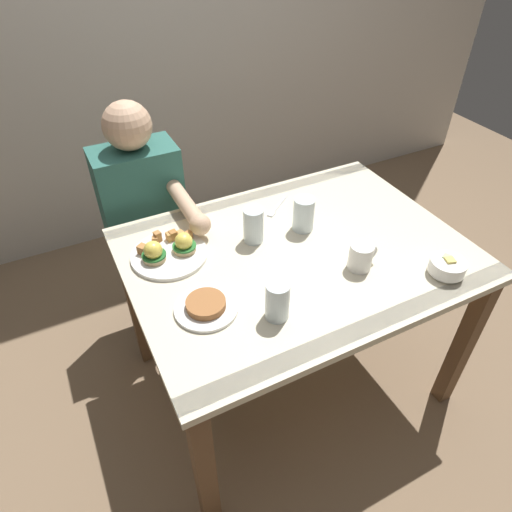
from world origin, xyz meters
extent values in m
plane|color=#7F664C|center=(0.00, 0.00, 0.00)|extent=(6.00, 6.00, 0.00)
cube|color=beige|center=(0.00, 0.00, 0.73)|extent=(1.20, 0.90, 0.03)
cube|color=#4C6BB7|center=(0.00, -0.40, 0.74)|extent=(1.20, 0.06, 0.00)
cube|color=#4C6BB7|center=(0.00, 0.40, 0.74)|extent=(1.20, 0.06, 0.00)
cube|color=brown|center=(-0.55, -0.40, 0.36)|extent=(0.06, 0.06, 0.71)
cube|color=brown|center=(0.55, -0.40, 0.36)|extent=(0.06, 0.06, 0.71)
cube|color=brown|center=(-0.55, 0.40, 0.36)|extent=(0.06, 0.06, 0.71)
cube|color=brown|center=(0.55, 0.40, 0.36)|extent=(0.06, 0.06, 0.71)
cylinder|color=white|center=(-0.42, 0.18, 0.75)|extent=(0.27, 0.27, 0.01)
cylinder|color=tan|center=(-0.48, 0.17, 0.76)|extent=(0.08, 0.08, 0.02)
cylinder|color=#236028|center=(-0.48, 0.17, 0.78)|extent=(0.08, 0.08, 0.01)
sphere|color=#F7DB56|center=(-0.48, 0.17, 0.80)|extent=(0.06, 0.06, 0.06)
cylinder|color=tan|center=(-0.37, 0.17, 0.76)|extent=(0.08, 0.08, 0.02)
cylinder|color=#286B2D|center=(-0.37, 0.17, 0.78)|extent=(0.08, 0.08, 0.01)
sphere|color=#F7DB56|center=(-0.37, 0.17, 0.80)|extent=(0.06, 0.06, 0.06)
cube|color=#B77A42|center=(-0.50, 0.22, 0.77)|extent=(0.04, 0.04, 0.03)
cube|color=#B77A42|center=(-0.33, 0.23, 0.77)|extent=(0.03, 0.03, 0.03)
cube|color=tan|center=(-0.39, 0.25, 0.77)|extent=(0.03, 0.03, 0.03)
cube|color=#AD7038|center=(-0.38, 0.25, 0.77)|extent=(0.03, 0.03, 0.03)
cube|color=#B77A42|center=(-0.45, 0.26, 0.77)|extent=(0.03, 0.03, 0.03)
cube|color=tan|center=(-0.36, 0.24, 0.77)|extent=(0.03, 0.03, 0.03)
cube|color=#B77A42|center=(-0.43, 0.27, 0.77)|extent=(0.03, 0.03, 0.04)
cylinder|color=white|center=(0.38, -0.33, 0.74)|extent=(0.10, 0.10, 0.01)
cylinder|color=white|center=(0.38, -0.33, 0.77)|extent=(0.12, 0.12, 0.04)
cube|color=#F4DB66|center=(0.39, -0.33, 0.79)|extent=(0.04, 0.04, 0.03)
cube|color=#B7E093|center=(0.39, -0.31, 0.79)|extent=(0.03, 0.03, 0.02)
cube|color=#B7E093|center=(0.40, -0.32, 0.77)|extent=(0.03, 0.03, 0.02)
cube|color=#B7E093|center=(0.39, -0.31, 0.78)|extent=(0.04, 0.04, 0.03)
cylinder|color=white|center=(0.14, -0.17, 0.79)|extent=(0.08, 0.08, 0.09)
cylinder|color=black|center=(0.14, -0.17, 0.83)|extent=(0.07, 0.07, 0.01)
torus|color=white|center=(0.18, -0.17, 0.79)|extent=(0.06, 0.02, 0.06)
cube|color=silver|center=(0.09, 0.29, 0.74)|extent=(0.10, 0.08, 0.00)
cube|color=silver|center=(0.02, 0.25, 0.74)|extent=(0.04, 0.04, 0.00)
cylinder|color=silver|center=(-0.11, 0.13, 0.81)|extent=(0.07, 0.07, 0.13)
cylinder|color=silver|center=(-0.11, 0.13, 0.79)|extent=(0.07, 0.07, 0.09)
cylinder|color=silver|center=(0.09, 0.11, 0.81)|extent=(0.08, 0.08, 0.13)
cylinder|color=silver|center=(0.09, 0.11, 0.79)|extent=(0.07, 0.07, 0.10)
cylinder|color=silver|center=(-0.22, -0.24, 0.80)|extent=(0.07, 0.07, 0.13)
cylinder|color=silver|center=(-0.22, -0.24, 0.79)|extent=(0.07, 0.07, 0.09)
cylinder|color=white|center=(-0.40, -0.12, 0.75)|extent=(0.20, 0.20, 0.01)
cylinder|color=#A36638|center=(-0.40, -0.12, 0.76)|extent=(0.12, 0.12, 0.02)
cylinder|color=#33333D|center=(-0.49, 0.53, 0.23)|extent=(0.11, 0.11, 0.45)
cylinder|color=#33333D|center=(-0.31, 0.53, 0.23)|extent=(0.11, 0.11, 0.45)
cube|color=#2D665B|center=(-0.40, 0.63, 0.70)|extent=(0.34, 0.20, 0.50)
sphere|color=#DBAD89|center=(-0.40, 0.63, 1.04)|extent=(0.19, 0.19, 0.19)
cylinder|color=#DBAD89|center=(-0.28, 0.38, 0.80)|extent=(0.06, 0.30, 0.06)
sphere|color=#DBAD89|center=(-0.28, 0.23, 0.80)|extent=(0.08, 0.08, 0.08)
camera|label=1|loc=(-0.70, -1.05, 1.76)|focal=31.57mm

